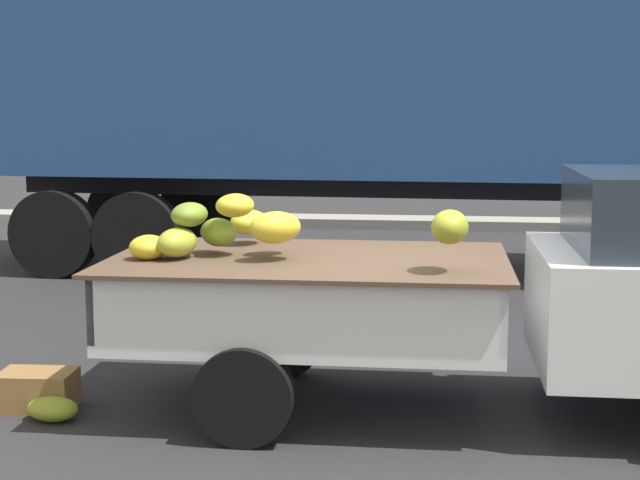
{
  "coord_description": "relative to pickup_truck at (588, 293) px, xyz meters",
  "views": [
    {
      "loc": [
        0.16,
        -6.43,
        2.16
      ],
      "look_at": [
        -0.7,
        0.43,
        1.17
      ],
      "focal_mm": 54.46,
      "sensor_mm": 36.0,
      "label": 1
    }
  ],
  "objects": [
    {
      "name": "ground",
      "position": [
        -1.16,
        -0.17,
        -0.88
      ],
      "size": [
        220.0,
        220.0,
        0.0
      ],
      "primitive_type": "plane",
      "color": "#28282B"
    },
    {
      "name": "curb_strip",
      "position": [
        -1.16,
        10.11,
        -0.8
      ],
      "size": [
        80.0,
        0.8,
        0.16
      ],
      "primitive_type": "cube",
      "color": "gray",
      "rests_on": "ground"
    },
    {
      "name": "pickup_truck",
      "position": [
        0.0,
        0.0,
        0.0
      ],
      "size": [
        4.86,
        1.8,
        1.7
      ],
      "rotation": [
        0.0,
        0.0,
        0.01
      ],
      "color": "white",
      "rests_on": "ground"
    },
    {
      "name": "semi_trailer",
      "position": [
        -1.07,
        5.74,
        1.66
      ],
      "size": [
        12.1,
        3.09,
        3.95
      ],
      "rotation": [
        0.0,
        0.0,
        -0.04
      ],
      "color": "navy",
      "rests_on": "ground"
    },
    {
      "name": "fallen_banana_bunch_near_tailgate",
      "position": [
        -3.6,
        -0.51,
        -0.8
      ],
      "size": [
        0.4,
        0.31,
        0.17
      ],
      "primitive_type": "ellipsoid",
      "rotation": [
        0.0,
        0.0,
        2.98
      ],
      "color": "#929F2B",
      "rests_on": "ground"
    },
    {
      "name": "produce_crate",
      "position": [
        -3.81,
        -0.26,
        -0.75
      ],
      "size": [
        0.54,
        0.39,
        0.27
      ],
      "primitive_type": "cube",
      "rotation": [
        0.0,
        0.0,
        0.05
      ],
      "color": "olive",
      "rests_on": "ground"
    }
  ]
}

